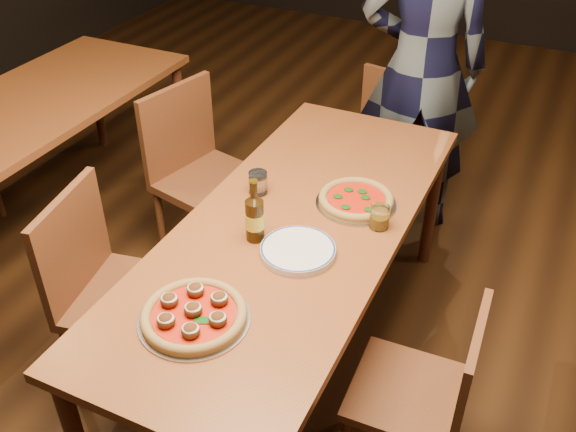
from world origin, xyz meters
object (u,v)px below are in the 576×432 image
at_px(water_glass, 258,183).
at_px(chair_main_sw, 212,181).
at_px(pizza_meatball, 194,314).
at_px(chair_main_e, 408,392).
at_px(plate_stack, 298,251).
at_px(amber_glass, 380,217).
at_px(chair_main_nw, 130,297).
at_px(table_main, 293,239).
at_px(table_left, 19,122).
at_px(diner, 422,68).
at_px(beer_bottle, 255,219).
at_px(chair_end, 375,149).
at_px(pizza_margherita, 356,200).

bearing_deg(water_glass, chair_main_sw, 142.48).
bearing_deg(pizza_meatball, chair_main_e, 24.70).
xyz_separation_m(plate_stack, amber_glass, (0.21, 0.28, 0.03)).
xyz_separation_m(chair_main_nw, pizza_meatball, (0.47, -0.23, 0.30)).
distance_m(table_main, table_left, 1.73).
bearing_deg(diner, pizza_meatball, 67.78).
height_order(table_main, beer_bottle, beer_bottle).
xyz_separation_m(table_main, pizza_meatball, (-0.07, -0.60, 0.10)).
relative_size(table_left, water_glass, 20.92).
height_order(table_main, chair_end, chair_end).
xyz_separation_m(plate_stack, beer_bottle, (-0.18, 0.01, 0.08)).
distance_m(table_left, plate_stack, 1.85).
relative_size(pizza_meatball, diner, 0.20).
height_order(chair_end, diner, diner).
bearing_deg(chair_end, chair_main_e, -56.04).
distance_m(table_main, pizza_meatball, 0.61).
relative_size(table_main, chair_main_nw, 2.10).
bearing_deg(chair_end, chair_main_nw, -95.04).
xyz_separation_m(pizza_meatball, water_glass, (-0.16, 0.74, 0.02)).
bearing_deg(beer_bottle, diner, 81.91).
distance_m(pizza_margherita, water_glass, 0.40).
distance_m(table_left, chair_main_nw, 1.36).
bearing_deg(table_main, pizza_margherita, 54.09).
bearing_deg(chair_main_e, table_main, -120.03).
xyz_separation_m(beer_bottle, amber_glass, (0.39, 0.27, -0.04)).
distance_m(beer_bottle, amber_glass, 0.47).
height_order(chair_main_sw, chair_main_e, chair_main_sw).
height_order(chair_end, beer_bottle, beer_bottle).
bearing_deg(chair_end, pizza_meatball, -78.87).
bearing_deg(table_main, chair_main_sw, 144.35).
bearing_deg(table_main, water_glass, 148.30).
relative_size(pizza_meatball, water_glass, 3.74).
relative_size(beer_bottle, amber_glass, 2.71).
distance_m(pizza_meatball, beer_bottle, 0.47).
height_order(table_left, pizza_margherita, pizza_margherita).
xyz_separation_m(water_glass, amber_glass, (0.52, -0.02, -0.00)).
relative_size(plate_stack, amber_glass, 2.97).
bearing_deg(chair_main_e, table_left, -107.18).
distance_m(table_main, chair_end, 1.26).
xyz_separation_m(chair_end, pizza_meatball, (0.01, -1.84, 0.34)).
distance_m(chair_main_sw, pizza_meatball, 1.27).
relative_size(chair_main_nw, plate_stack, 3.51).
distance_m(table_main, amber_glass, 0.34).
height_order(chair_main_e, water_glass, water_glass).
distance_m(table_left, pizza_meatball, 1.87).
bearing_deg(amber_glass, table_main, -157.81).
relative_size(table_left, chair_main_e, 2.41).
distance_m(chair_main_e, amber_glass, 0.64).
xyz_separation_m(pizza_meatball, diner, (0.18, 1.92, 0.14)).
relative_size(beer_bottle, diner, 0.14).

